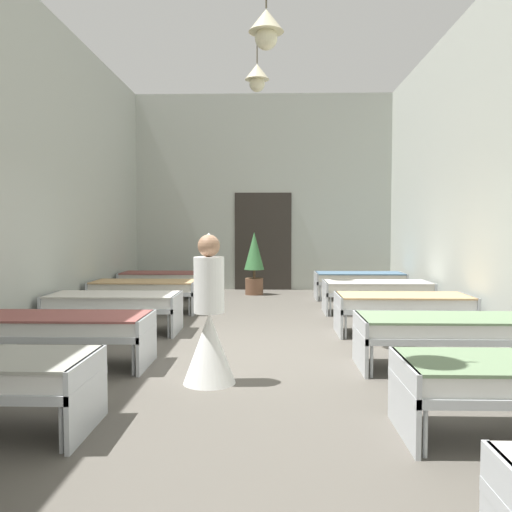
% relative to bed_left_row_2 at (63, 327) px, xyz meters
% --- Properties ---
extents(ground_plane, '(6.90, 13.60, 0.10)m').
position_rel_bed_left_row_2_xyz_m(ground_plane, '(2.10, 0.95, -0.49)').
color(ground_plane, '#59544C').
extents(room_shell, '(6.70, 13.20, 4.82)m').
position_rel_bed_left_row_2_xyz_m(room_shell, '(2.10, 2.32, 1.98)').
color(room_shell, '#B2B7AD').
rests_on(room_shell, ground).
extents(bed_left_row_2, '(1.90, 0.84, 0.57)m').
position_rel_bed_left_row_2_xyz_m(bed_left_row_2, '(0.00, 0.00, 0.00)').
color(bed_left_row_2, '#B7BCC1').
rests_on(bed_left_row_2, ground).
extents(bed_right_row_2, '(1.90, 0.84, 0.57)m').
position_rel_bed_left_row_2_xyz_m(bed_right_row_2, '(4.20, 0.00, 0.00)').
color(bed_right_row_2, '#B7BCC1').
rests_on(bed_right_row_2, ground).
extents(bed_left_row_3, '(1.90, 0.84, 0.57)m').
position_rel_bed_left_row_2_xyz_m(bed_left_row_3, '(0.00, 1.90, 0.00)').
color(bed_left_row_3, '#B7BCC1').
rests_on(bed_left_row_3, ground).
extents(bed_right_row_3, '(1.90, 0.84, 0.57)m').
position_rel_bed_left_row_2_xyz_m(bed_right_row_3, '(4.20, 1.90, 0.00)').
color(bed_right_row_3, '#B7BCC1').
rests_on(bed_right_row_3, ground).
extents(bed_left_row_4, '(1.90, 0.84, 0.57)m').
position_rel_bed_left_row_2_xyz_m(bed_left_row_4, '(0.00, 3.80, 0.00)').
color(bed_left_row_4, '#B7BCC1').
rests_on(bed_left_row_4, ground).
extents(bed_right_row_4, '(1.90, 0.84, 0.57)m').
position_rel_bed_left_row_2_xyz_m(bed_right_row_4, '(4.20, 3.80, 0.00)').
color(bed_right_row_4, '#B7BCC1').
rests_on(bed_right_row_4, ground).
extents(bed_left_row_5, '(1.90, 0.84, 0.57)m').
position_rel_bed_left_row_2_xyz_m(bed_left_row_5, '(0.00, 5.70, 0.00)').
color(bed_left_row_5, '#B7BCC1').
rests_on(bed_left_row_5, ground).
extents(bed_right_row_5, '(1.90, 0.84, 0.57)m').
position_rel_bed_left_row_2_xyz_m(bed_right_row_5, '(4.20, 5.70, 0.00)').
color(bed_right_row_5, '#B7BCC1').
rests_on(bed_right_row_5, ground).
extents(nurse_near_aisle, '(0.52, 0.52, 1.49)m').
position_rel_bed_left_row_2_xyz_m(nurse_near_aisle, '(1.69, -0.59, 0.09)').
color(nurse_near_aisle, white).
rests_on(nurse_near_aisle, ground).
extents(potted_plant, '(0.46, 0.46, 1.44)m').
position_rel_bed_left_row_2_xyz_m(potted_plant, '(1.91, 6.43, 0.35)').
color(potted_plant, brown).
rests_on(potted_plant, ground).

